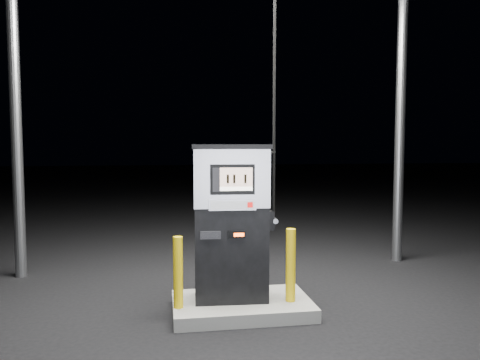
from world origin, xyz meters
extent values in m
plane|color=black|center=(0.00, 0.00, 0.00)|extent=(80.00, 80.00, 0.00)
cube|color=slate|center=(0.00, 0.00, 0.07)|extent=(1.60, 1.00, 0.15)
cylinder|color=gray|center=(-3.00, 2.00, 2.25)|extent=(0.16, 0.16, 4.50)
cylinder|color=gray|center=(3.00, 2.00, 2.25)|extent=(0.16, 0.16, 4.50)
cube|color=black|center=(-0.12, 0.06, 0.70)|extent=(0.86, 0.53, 1.10)
cube|color=#BABAC1|center=(-0.12, 0.06, 1.58)|extent=(0.88, 0.55, 0.66)
cube|color=black|center=(-0.12, 0.06, 1.94)|extent=(0.92, 0.59, 0.05)
cube|color=black|center=(-0.14, -0.19, 1.58)|extent=(0.49, 0.06, 0.33)
cube|color=tan|center=(-0.10, -0.21, 1.60)|extent=(0.36, 0.03, 0.21)
cube|color=white|center=(-0.10, -0.21, 1.47)|extent=(0.36, 0.03, 0.04)
cube|color=#BABAC1|center=(-0.14, -0.19, 1.29)|extent=(0.53, 0.06, 0.12)
cube|color=gray|center=(-0.14, -0.21, 1.29)|extent=(0.48, 0.03, 0.09)
cube|color=red|center=(0.06, -0.22, 1.29)|extent=(0.06, 0.01, 0.06)
cube|color=black|center=(-0.09, -0.19, 0.96)|extent=(0.19, 0.03, 0.08)
cube|color=#FF470C|center=(-0.07, -0.21, 0.96)|extent=(0.11, 0.01, 0.04)
cube|color=black|center=(-0.38, -0.18, 0.96)|extent=(0.23, 0.04, 0.09)
cube|color=black|center=(0.34, 0.03, 1.07)|extent=(0.10, 0.16, 0.22)
cylinder|color=gray|center=(0.39, 0.03, 1.07)|extent=(0.07, 0.20, 0.06)
cylinder|color=black|center=(0.37, -0.01, 2.54)|extent=(0.03, 0.03, 2.73)
cylinder|color=yellow|center=(-0.74, -0.15, 0.55)|extent=(0.14, 0.14, 0.80)
cylinder|color=yellow|center=(0.55, -0.14, 0.57)|extent=(0.12, 0.12, 0.84)
camera|label=1|loc=(-0.88, -5.27, 1.96)|focal=35.00mm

